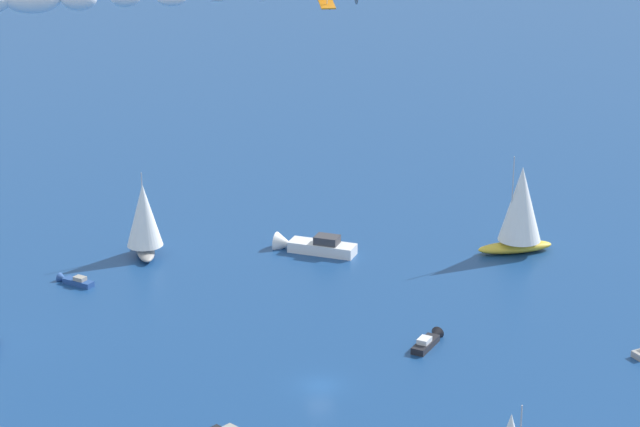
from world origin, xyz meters
TOP-DOWN VIEW (x-y plane):
  - ground_plane at (0.00, 0.00)m, footprint 2000.00×2000.00m
  - sailboat_far_port at (-27.79, 36.14)m, footprint 5.97×10.26m
  - motorboat_outer_ring_a at (-34.84, -20.09)m, footprint 4.55×4.27m
  - motorboat_outer_ring_b at (-36.21, 10.66)m, footprint 8.84×10.20m
  - sailboat_outer_ring_c at (-41.63, -10.04)m, footprint 8.62×5.12m
  - motorboat_outer_ring_d at (-5.44, 14.13)m, footprint 5.01×5.12m

SIDE VIEW (x-z plane):
  - ground_plane at x=0.00m, z-range 0.00..0.00m
  - motorboat_outer_ring_a at x=-34.84m, z-range -0.33..1.11m
  - motorboat_outer_ring_d at x=-5.44m, z-range -0.38..1.27m
  - motorboat_outer_ring_b at x=-36.21m, z-range -0.72..2.41m
  - sailboat_outer_ring_c at x=-41.63m, z-range -0.47..10.37m
  - sailboat_far_port at x=-27.79m, z-range -0.57..12.42m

